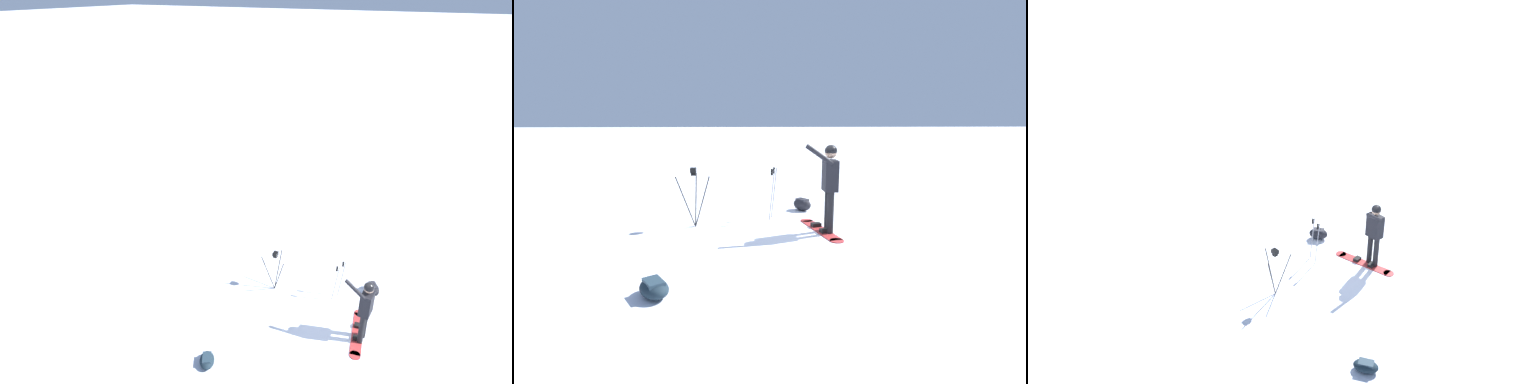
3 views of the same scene
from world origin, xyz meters
TOP-DOWN VIEW (x-y plane):
  - ground_plane at (0.00, 0.00)m, footprint 300.00×300.00m
  - snowboarder at (0.70, 0.23)m, footprint 0.68×0.47m
  - snowboard at (0.58, 0.38)m, footprint 0.56×1.70m
  - gear_bag_large at (-2.25, -2.21)m, footprint 0.56×0.62m
  - camera_tripod at (-2.03, 0.93)m, footprint 0.72×0.60m
  - gear_bag_small at (0.53, 2.09)m, footprint 0.56×0.60m
  - ski_poles at (-0.30, 1.38)m, footprint 0.23×0.33m

SIDE VIEW (x-z plane):
  - ground_plane at x=0.00m, z-range 0.00..0.00m
  - snowboard at x=0.58m, z-range -0.03..0.07m
  - gear_bag_large at x=-2.25m, z-range 0.01..0.24m
  - gear_bag_small at x=0.53m, z-range 0.01..0.33m
  - ski_poles at x=-0.30m, z-range 0.19..1.38m
  - camera_tripod at x=-2.03m, z-range 0.28..1.56m
  - snowboarder at x=0.70m, z-range 0.19..2.01m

